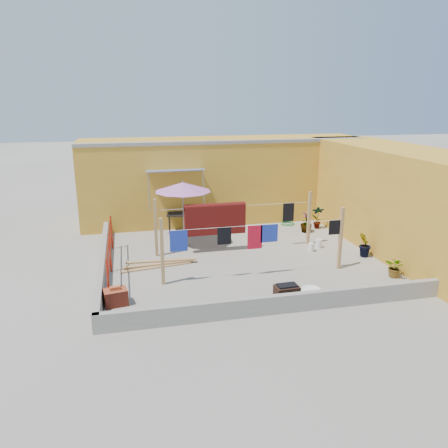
{
  "coord_description": "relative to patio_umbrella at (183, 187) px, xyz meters",
  "views": [
    {
      "loc": [
        -3.29,
        -12.06,
        4.71
      ],
      "look_at": [
        -0.48,
        0.3,
        1.04
      ],
      "focal_mm": 35.0,
      "sensor_mm": 36.0,
      "label": 1
    }
  ],
  "objects": [
    {
      "name": "ground",
      "position": [
        1.54,
        -1.6,
        -1.96
      ],
      "size": [
        80.0,
        80.0,
        0.0
      ],
      "primitive_type": "plane",
      "color": "#9E998E",
      "rests_on": "ground"
    },
    {
      "name": "wall_back",
      "position": [
        2.04,
        3.09,
        -0.35
      ],
      "size": [
        11.0,
        3.27,
        3.21
      ],
      "color": "gold",
      "rests_on": "ground"
    },
    {
      "name": "wall_right",
      "position": [
        6.74,
        -1.6,
        -0.36
      ],
      "size": [
        2.4,
        9.0,
        3.2
      ],
      "primitive_type": "cube",
      "color": "gold",
      "rests_on": "ground"
    },
    {
      "name": "parapet_front",
      "position": [
        1.54,
        -5.18,
        -1.74
      ],
      "size": [
        8.3,
        0.16,
        0.44
      ],
      "primitive_type": "cube",
      "color": "gray",
      "rests_on": "ground"
    },
    {
      "name": "parapet_left",
      "position": [
        -2.54,
        -1.6,
        -1.74
      ],
      "size": [
        0.16,
        7.3,
        0.44
      ],
      "primitive_type": "cube",
      "color": "gray",
      "rests_on": "ground"
    },
    {
      "name": "red_railing",
      "position": [
        -2.31,
        -1.8,
        -1.24
      ],
      "size": [
        0.05,
        4.2,
        1.1
      ],
      "color": "#A61F10",
      "rests_on": "ground"
    },
    {
      "name": "clothesline_rig",
      "position": [
        1.0,
        -1.04,
        -0.93
      ],
      "size": [
        5.09,
        2.35,
        1.8
      ],
      "color": "tan",
      "rests_on": "ground"
    },
    {
      "name": "patio_umbrella",
      "position": [
        0.0,
        0.0,
        0.0
      ],
      "size": [
        1.98,
        1.98,
        2.18
      ],
      "color": "gray",
      "rests_on": "ground"
    },
    {
      "name": "outdoor_table",
      "position": [
        0.35,
        1.6,
        -1.34
      ],
      "size": [
        1.58,
        1.01,
        0.69
      ],
      "color": "black",
      "rests_on": "ground"
    },
    {
      "name": "brick_stack",
      "position": [
        -2.16,
        -3.95,
        -1.76
      ],
      "size": [
        0.6,
        0.48,
        0.47
      ],
      "color": "#A73A26",
      "rests_on": "ground"
    },
    {
      "name": "lumber_pile",
      "position": [
        -0.98,
        -1.68,
        -1.89
      ],
      "size": [
        2.2,
        0.61,
        0.13
      ],
      "color": "tan",
      "rests_on": "ground"
    },
    {
      "name": "brazier",
      "position": [
        1.78,
        -4.8,
        -1.72
      ],
      "size": [
        0.57,
        0.39,
        0.5
      ],
      "color": "black",
      "rests_on": "ground"
    },
    {
      "name": "white_basin",
      "position": [
        2.61,
        -4.33,
        -1.91
      ],
      "size": [
        0.54,
        0.54,
        0.09
      ],
      "color": "silver",
      "rests_on": "ground"
    },
    {
      "name": "water_jug_a",
      "position": [
        3.85,
        -1.48,
        -1.83
      ],
      "size": [
        0.19,
        0.19,
        0.31
      ],
      "color": "silver",
      "rests_on": "ground"
    },
    {
      "name": "water_jug_b",
      "position": [
        4.24,
        -1.2,
        -1.82
      ],
      "size": [
        0.21,
        0.21,
        0.32
      ],
      "color": "silver",
      "rests_on": "ground"
    },
    {
      "name": "green_hose",
      "position": [
        4.24,
        1.6,
        -1.92
      ],
      "size": [
        0.54,
        0.54,
        0.08
      ],
      "color": "#187026",
      "rests_on": "ground"
    },
    {
      "name": "plant_back_a",
      "position": [
        1.55,
        1.38,
        -1.53
      ],
      "size": [
        0.81,
        0.71,
        0.86
      ],
      "primitive_type": "imported",
      "rotation": [
        0.0,
        0.0,
        0.05
      ],
      "color": "#235518",
      "rests_on": "ground"
    },
    {
      "name": "plant_back_b",
      "position": [
        4.53,
        0.5,
        -1.59
      ],
      "size": [
        0.53,
        0.53,
        0.73
      ],
      "primitive_type": "imported",
      "rotation": [
        0.0,
        0.0,
        1.19
      ],
      "color": "#235518",
      "rests_on": "ground"
    },
    {
      "name": "plant_right_a",
      "position": [
        5.12,
        0.85,
        -1.53
      ],
      "size": [
        0.53,
        0.44,
        0.87
      ],
      "primitive_type": "imported",
      "rotation": [
        0.0,
        0.0,
        2.81
      ],
      "color": "#235518",
      "rests_on": "ground"
    },
    {
      "name": "plant_right_b",
      "position": [
        5.24,
        -2.32,
        -1.56
      ],
      "size": [
        0.53,
        0.56,
        0.8
      ],
      "primitive_type": "imported",
      "rotation": [
        0.0,
        0.0,
        4.15
      ],
      "color": "#235518",
      "rests_on": "ground"
    },
    {
      "name": "plant_right_c",
      "position": [
        5.24,
        -3.93,
        -1.67
      ],
      "size": [
        0.64,
        0.67,
        0.57
      ],
      "primitive_type": "imported",
      "rotation": [
        0.0,
        0.0,
        5.22
      ],
      "color": "#235518",
      "rests_on": "ground"
    }
  ]
}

